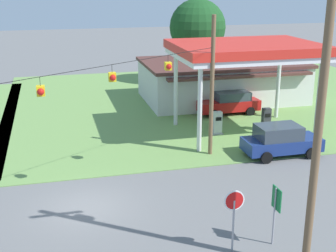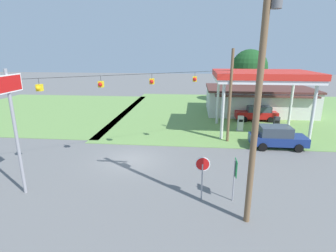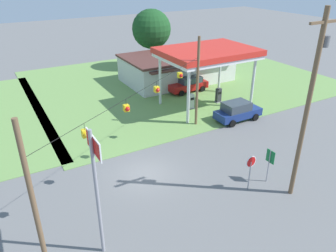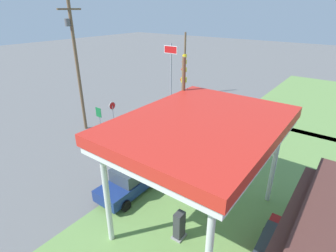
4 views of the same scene
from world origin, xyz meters
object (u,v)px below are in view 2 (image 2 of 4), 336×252
fuel_pump_far (276,125)px  tree_behind_station (249,67)px  gas_station_store (258,100)px  stop_sign_roadside (202,169)px  stop_sign_overhead (13,111)px  utility_pole_main (260,88)px  car_at_pumps_front (277,137)px  car_at_pumps_rear (257,113)px  gas_station_canopy (263,77)px  fuel_pump_near (240,124)px  route_sign (235,172)px

fuel_pump_far → tree_behind_station: bearing=90.1°
gas_station_store → stop_sign_roadside: bearing=-109.4°
gas_station_store → stop_sign_roadside: 23.42m
gas_station_store → tree_behind_station: tree_behind_station is taller
stop_sign_overhead → utility_pole_main: (12.19, -1.41, 1.59)m
gas_station_store → fuel_pump_far: (-0.06, -8.84, -0.93)m
car_at_pumps_front → tree_behind_station: bearing=86.2°
car_at_pumps_rear → fuel_pump_far: bearing=100.1°
gas_station_canopy → fuel_pump_near: gas_station_canopy is taller
car_at_pumps_front → stop_sign_roadside: (-6.45, -8.74, 0.87)m
gas_station_canopy → car_at_pumps_front: (0.50, -4.53, -4.54)m
fuel_pump_near → route_sign: 13.50m
fuel_pump_far → utility_pole_main: size_ratio=0.14×
car_at_pumps_front → utility_pole_main: utility_pole_main is taller
car_at_pumps_front → utility_pole_main: (-4.29, -10.43, 5.44)m
gas_station_store → car_at_pumps_rear: gas_station_store is taller
utility_pole_main → route_sign: bearing=104.1°
route_sign → fuel_pump_near: bearing=79.4°
stop_sign_overhead → car_at_pumps_rear: bearing=47.1°
fuel_pump_far → utility_pole_main: 16.92m
stop_sign_roadside → gas_station_canopy: bearing=-114.2°
utility_pole_main → tree_behind_station: utility_pole_main is taller
car_at_pumps_rear → stop_sign_overhead: bearing=45.5°
stop_sign_roadside → utility_pole_main: size_ratio=0.22×
car_at_pumps_front → tree_behind_station: (1.23, 20.08, 4.52)m
stop_sign_roadside → route_sign: size_ratio=1.04×
car_at_pumps_rear → utility_pole_main: size_ratio=0.41×
stop_sign_overhead → route_sign: 12.16m
fuel_pump_near → tree_behind_station: (3.49, 15.55, 4.72)m
car_at_pumps_rear → route_sign: 18.48m
stop_sign_roadside → tree_behind_station: bearing=-104.9°
stop_sign_roadside → tree_behind_station: size_ratio=0.31×
car_at_pumps_front → utility_pole_main: 12.53m
route_sign → utility_pole_main: size_ratio=0.21×
gas_station_store → car_at_pumps_rear: bearing=-103.0°
car_at_pumps_front → gas_station_store: bearing=84.1°
gas_station_canopy → fuel_pump_far: gas_station_canopy is taller
stop_sign_overhead → gas_station_store: bearing=51.5°
gas_station_canopy → utility_pole_main: size_ratio=0.80×
gas_station_store → route_sign: bearing=-105.3°
fuel_pump_near → tree_behind_station: size_ratio=0.19×
gas_station_canopy → route_sign: size_ratio=3.83×
fuel_pump_near → utility_pole_main: (-2.04, -14.96, 5.64)m
fuel_pump_near → fuel_pump_far: (3.51, 0.00, 0.00)m
fuel_pump_near → tree_behind_station: 16.62m
fuel_pump_far → route_sign: bearing=-114.3°
fuel_pump_far → car_at_pumps_front: car_at_pumps_front is taller
stop_sign_roadside → utility_pole_main: bearing=141.8°
gas_station_store → fuel_pump_far: gas_station_store is taller
tree_behind_station → gas_station_canopy: bearing=-96.4°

